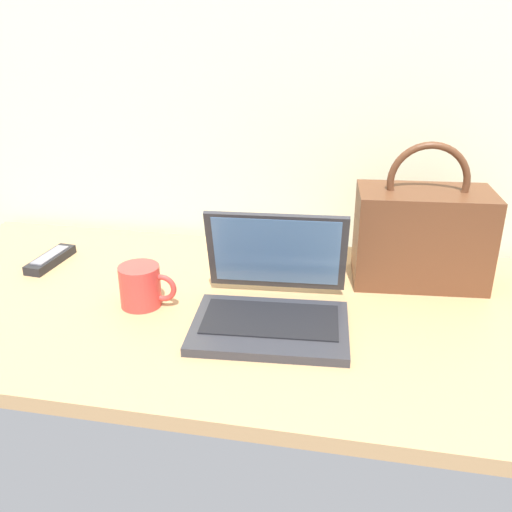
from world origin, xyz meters
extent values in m
cube|color=tan|center=(0.00, 0.00, 0.01)|extent=(1.60, 0.76, 0.03)
cube|color=#2D2D33|center=(0.09, -0.10, 0.04)|extent=(0.33, 0.24, 0.02)
cube|color=black|center=(0.09, -0.08, 0.05)|extent=(0.28, 0.16, 0.00)
cube|color=#2D2D33|center=(0.08, 0.05, 0.14)|extent=(0.30, 0.09, 0.19)
cube|color=#4C72A5|center=(0.08, 0.04, 0.14)|extent=(0.27, 0.08, 0.17)
cylinder|color=red|center=(-0.20, -0.04, 0.08)|extent=(0.09, 0.09, 0.09)
torus|color=red|center=(-0.15, -0.04, 0.08)|extent=(0.06, 0.01, 0.06)
cylinder|color=brown|center=(-0.20, -0.04, 0.12)|extent=(0.08, 0.08, 0.00)
cube|color=black|center=(-0.51, 0.12, 0.04)|extent=(0.06, 0.16, 0.02)
cube|color=slate|center=(-0.51, 0.12, 0.05)|extent=(0.04, 0.12, 0.00)
cube|color=#B7B7B7|center=(0.05, 0.25, 0.04)|extent=(0.05, 0.16, 0.02)
cube|color=slate|center=(0.05, 0.25, 0.05)|extent=(0.04, 0.12, 0.00)
cube|color=#59331E|center=(0.39, 0.20, 0.14)|extent=(0.31, 0.19, 0.22)
torus|color=#59331E|center=(0.39, 0.20, 0.27)|extent=(0.18, 0.03, 0.18)
camera|label=1|loc=(0.25, -1.06, 0.62)|focal=39.96mm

